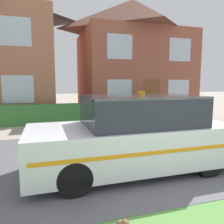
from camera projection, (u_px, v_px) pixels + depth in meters
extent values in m
cube|color=#5B5B60|center=(127.00, 154.00, 5.79)|extent=(28.00, 5.15, 0.01)
cube|color=#3D7F38|center=(84.00, 113.00, 10.66)|extent=(8.24, 0.63, 0.91)
cylinder|color=black|center=(66.00, 151.00, 5.06)|extent=(0.60, 0.20, 0.60)
cylinder|color=black|center=(75.00, 179.00, 3.61)|extent=(0.60, 0.20, 0.60)
cylinder|color=black|center=(168.00, 142.00, 5.84)|extent=(0.60, 0.20, 0.60)
cylinder|color=black|center=(209.00, 162.00, 4.39)|extent=(0.60, 0.20, 0.60)
cube|color=silver|center=(133.00, 144.00, 4.69)|extent=(4.35, 1.74, 0.82)
cube|color=#232833|center=(141.00, 110.00, 4.65)|extent=(2.36, 1.56, 0.62)
cube|color=silver|center=(141.00, 96.00, 4.61)|extent=(2.36, 1.56, 0.04)
cube|color=orange|center=(119.00, 132.00, 5.51)|extent=(4.13, 0.02, 0.07)
cube|color=orange|center=(151.00, 153.00, 3.86)|extent=(4.13, 0.02, 0.07)
cylinder|color=orange|center=(141.00, 93.00, 4.60)|extent=(0.15, 0.15, 0.10)
sphere|color=brown|center=(125.00, 223.00, 2.63)|extent=(0.10, 0.10, 0.10)
cone|color=brown|center=(123.00, 221.00, 2.62)|extent=(0.04, 0.04, 0.04)
cone|color=brown|center=(127.00, 219.00, 2.64)|extent=(0.04, 0.04, 0.04)
cube|color=silver|center=(18.00, 89.00, 10.26)|extent=(1.40, 0.02, 1.30)
cube|color=silver|center=(15.00, 31.00, 9.92)|extent=(1.40, 0.02, 1.30)
cube|color=#93513D|center=(132.00, 73.00, 14.86)|extent=(6.70, 5.51, 5.16)
pyramid|color=brown|center=(133.00, 17.00, 14.39)|extent=(7.03, 5.79, 2.19)
cube|color=brown|center=(152.00, 98.00, 12.46)|extent=(1.00, 0.02, 2.10)
cube|color=silver|center=(120.00, 92.00, 11.86)|extent=(1.40, 0.02, 1.30)
cube|color=silver|center=(179.00, 91.00, 12.92)|extent=(1.40, 0.02, 1.30)
cube|color=silver|center=(120.00, 47.00, 11.55)|extent=(1.40, 0.02, 1.30)
cube|color=silver|center=(180.00, 50.00, 12.61)|extent=(1.40, 0.02, 1.30)
cube|color=black|center=(152.00, 111.00, 10.92)|extent=(0.66, 0.61, 1.04)
cube|color=black|center=(153.00, 99.00, 10.85)|extent=(0.69, 0.64, 0.10)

